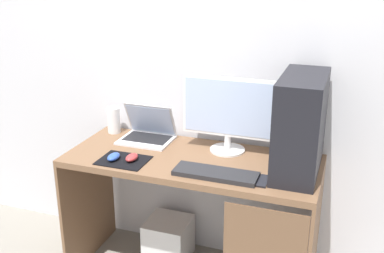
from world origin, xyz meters
name	(u,v)px	position (x,y,z in m)	size (l,w,h in m)	color
wall_back	(212,49)	(0.00, 0.33, 1.30)	(4.00, 0.05, 2.60)	silver
desk	(195,186)	(0.02, -0.01, 0.60)	(1.37, 0.58, 0.77)	brown
pc_tower	(301,125)	(0.56, 0.03, 1.01)	(0.21, 0.48, 0.49)	black
monitor	(228,113)	(0.15, 0.15, 0.99)	(0.51, 0.20, 0.42)	white
laptop	(148,133)	(-0.34, 0.17, 0.81)	(0.30, 0.24, 0.21)	silver
speaker	(114,120)	(-0.59, 0.21, 0.85)	(0.08, 0.08, 0.16)	white
keyboard	(216,174)	(0.19, -0.17, 0.78)	(0.42, 0.14, 0.02)	#232326
mousepad	(124,160)	(-0.33, -0.16, 0.77)	(0.26, 0.20, 0.01)	black
mouse_left	(132,157)	(-0.29, -0.15, 0.79)	(0.06, 0.10, 0.03)	#B23333
mouse_right	(114,157)	(-0.38, -0.18, 0.79)	(0.06, 0.10, 0.03)	#2D51B2
cell_phone	(261,181)	(0.41, -0.16, 0.77)	(0.07, 0.13, 0.01)	black
subwoofer	(169,239)	(-0.20, 0.13, 0.13)	(0.26, 0.26, 0.26)	white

